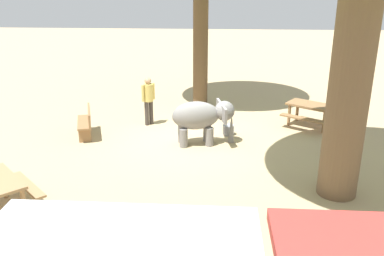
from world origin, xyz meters
name	(u,v)px	position (x,y,z in m)	size (l,w,h in m)	color
ground_plane	(193,140)	(0.00, 0.00, 0.00)	(60.00, 60.00, 0.00)	tan
elephant	(202,117)	(-0.29, 0.28, 0.83)	(1.90, 1.27, 1.31)	slate
person_handler	(148,97)	(1.57, -1.34, 0.95)	(0.39, 0.39, 1.62)	#3F3833
wooden_bench	(86,122)	(3.34, -0.13, 0.47)	(0.81, 1.46, 0.88)	olive
picnic_table_far	(311,110)	(-3.80, -1.48, 0.59)	(2.07, 2.07, 0.78)	olive
feed_bucket	(228,130)	(-1.09, -0.53, 0.16)	(0.36, 0.36, 0.32)	gray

